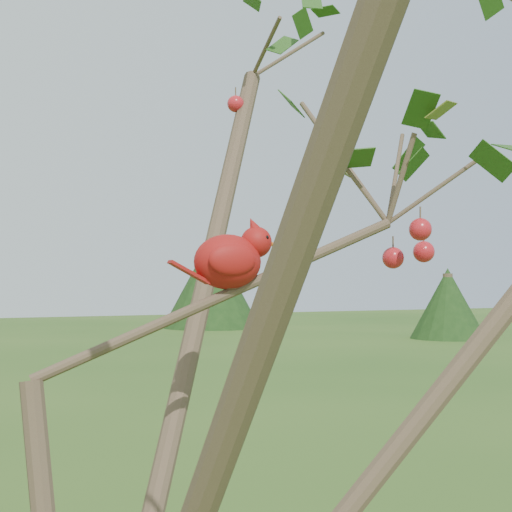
{
  "coord_description": "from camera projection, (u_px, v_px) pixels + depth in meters",
  "views": [
    {
      "loc": [
        -0.21,
        -1.12,
        2.11
      ],
      "look_at": [
        0.31,
        0.07,
        2.14
      ],
      "focal_mm": 55.0,
      "sensor_mm": 36.0,
      "label": 1
    }
  ],
  "objects": [
    {
      "name": "distant_trees",
      "position": [
        4.0,
        293.0,
        25.43
      ],
      "size": [
        37.1,
        11.7,
        3.71
      ],
      "color": "#493727",
      "rests_on": "ground"
    },
    {
      "name": "crabapple_tree",
      "position": [
        100.0,
        266.0,
        1.1
      ],
      "size": [
        2.35,
        2.05,
        2.95
      ],
      "color": "#493727",
      "rests_on": "ground"
    },
    {
      "name": "cardinal",
      "position": [
        231.0,
        259.0,
        1.28
      ],
      "size": [
        0.19,
        0.1,
        0.13
      ],
      "rotation": [
        0.0,
        0.0,
        -0.03
      ],
      "color": "#B01B0F",
      "rests_on": "ground"
    }
  ]
}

